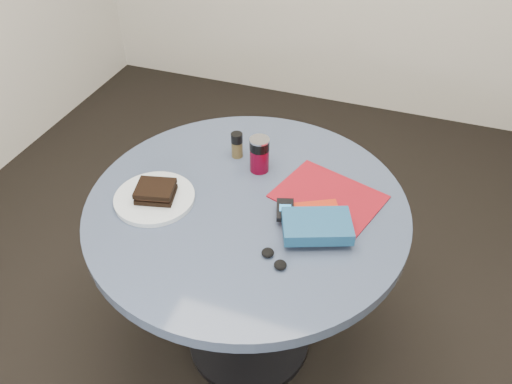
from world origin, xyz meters
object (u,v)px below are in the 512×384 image
(table, at_px, (247,239))
(red_book, at_px, (311,216))
(soda_can, at_px, (259,155))
(pepper_grinder, at_px, (237,145))
(magazine, at_px, (328,197))
(plate, at_px, (155,198))
(novel, at_px, (317,226))
(mp3_player, at_px, (285,210))
(headphones, at_px, (274,259))
(sandwich, at_px, (156,191))

(table, distance_m, red_book, 0.27)
(red_book, bearing_deg, soda_can, 114.20)
(soda_can, distance_m, pepper_grinder, 0.11)
(magazine, bearing_deg, table, -137.42)
(soda_can, bearing_deg, plate, -135.07)
(novel, distance_m, mp3_player, 0.12)
(soda_can, height_order, red_book, soda_can)
(pepper_grinder, height_order, mp3_player, pepper_grinder)
(soda_can, relative_size, novel, 0.63)
(headphones, bearing_deg, soda_can, 114.74)
(table, relative_size, headphones, 10.56)
(plate, relative_size, pepper_grinder, 2.71)
(table, distance_m, novel, 0.32)
(sandwich, bearing_deg, red_book, 9.03)
(magazine, relative_size, headphones, 3.30)
(soda_can, xyz_separation_m, magazine, (0.25, -0.06, -0.06))
(pepper_grinder, bearing_deg, mp3_player, -44.22)
(magazine, distance_m, red_book, 0.12)
(table, height_order, novel, novel)
(soda_can, bearing_deg, headphones, -65.26)
(plate, bearing_deg, sandwich, 12.48)
(headphones, bearing_deg, novel, 57.57)
(plate, height_order, pepper_grinder, pepper_grinder)
(soda_can, bearing_deg, red_book, -38.43)
(novel, height_order, headphones, novel)
(plate, distance_m, magazine, 0.54)
(sandwich, relative_size, pepper_grinder, 1.45)
(table, relative_size, novel, 5.17)
(table, relative_size, sandwich, 7.49)
(magazine, xyz_separation_m, headphones, (-0.08, -0.31, 0.01))
(plate, height_order, novel, novel)
(sandwich, relative_size, headphones, 1.41)
(mp3_player, height_order, headphones, mp3_player)
(sandwich, distance_m, magazine, 0.54)
(table, bearing_deg, headphones, -52.88)
(pepper_grinder, bearing_deg, red_book, -34.89)
(magazine, distance_m, headphones, 0.32)
(magazine, bearing_deg, pepper_grinder, -179.39)
(soda_can, relative_size, headphones, 1.29)
(sandwich, bearing_deg, table, 17.59)
(soda_can, xyz_separation_m, mp3_player, (0.15, -0.19, -0.03))
(plate, bearing_deg, mp3_player, 8.85)
(table, xyz_separation_m, soda_can, (-0.02, 0.17, 0.22))
(headphones, bearing_deg, sandwich, 164.30)
(soda_can, relative_size, pepper_grinder, 1.33)
(red_book, distance_m, novel, 0.07)
(plate, distance_m, red_book, 0.49)
(table, height_order, sandwich, sandwich)
(novel, bearing_deg, magazine, 70.71)
(mp3_player, bearing_deg, magazine, 51.75)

